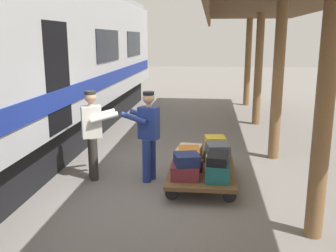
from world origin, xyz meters
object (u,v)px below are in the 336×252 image
(luggage_cart, at_px, (202,170))
(porter_by_door, at_px, (93,132))
(suitcase_maroon_trunk, at_px, (187,162))
(suitcase_black_hardshell, at_px, (218,158))
(suitcase_cream_canvas, at_px, (189,153))
(suitcase_burgundy_valise, at_px, (185,171))
(suitcase_olive_duffel, at_px, (216,153))
(suitcase_slate_roller, at_px, (218,149))
(suitcase_teal_softside, at_px, (217,171))
(suitcase_navy_fabric, at_px, (187,159))
(suitcase_yellow_case, at_px, (215,142))
(suitcase_orange_carryall, at_px, (189,153))
(suitcase_gray_aluminum, at_px, (217,162))
(porter_in_overalls, at_px, (148,133))

(luggage_cart, distance_m, porter_by_door, 2.17)
(suitcase_maroon_trunk, bearing_deg, suitcase_black_hardshell, 135.48)
(suitcase_cream_canvas, distance_m, suitcase_burgundy_valise, 1.12)
(suitcase_olive_duffel, bearing_deg, suitcase_slate_roller, 91.64)
(suitcase_teal_softside, relative_size, suitcase_navy_fabric, 1.39)
(suitcase_teal_softside, distance_m, suitcase_yellow_case, 1.14)
(suitcase_navy_fabric, relative_size, porter_by_door, 0.24)
(suitcase_orange_carryall, bearing_deg, suitcase_black_hardshell, 134.36)
(suitcase_gray_aluminum, bearing_deg, suitcase_navy_fabric, 47.48)
(suitcase_cream_canvas, bearing_deg, suitcase_black_hardshell, 116.51)
(suitcase_maroon_trunk, bearing_deg, suitcase_yellow_case, -132.11)
(suitcase_olive_duffel, height_order, suitcase_orange_carryall, suitcase_orange_carryall)
(suitcase_black_hardshell, bearing_deg, suitcase_slate_roller, -90.69)
(suitcase_orange_carryall, distance_m, porter_by_door, 1.86)
(suitcase_gray_aluminum, xyz_separation_m, suitcase_black_hardshell, (-0.01, 0.54, 0.24))
(suitcase_teal_softside, bearing_deg, suitcase_yellow_case, -88.58)
(suitcase_maroon_trunk, xyz_separation_m, suitcase_yellow_case, (-0.51, -0.57, 0.25))
(suitcase_teal_softside, xyz_separation_m, suitcase_olive_duffel, (0.00, -1.12, -0.02))
(luggage_cart, height_order, suitcase_slate_roller, suitcase_slate_roller)
(suitcase_navy_fabric, bearing_deg, suitcase_black_hardshell, -177.20)
(porter_in_overalls, bearing_deg, suitcase_orange_carryall, 176.24)
(suitcase_teal_softside, height_order, porter_by_door, porter_by_door)
(suitcase_cream_canvas, height_order, suitcase_burgundy_valise, suitcase_burgundy_valise)
(suitcase_yellow_case, height_order, porter_in_overalls, porter_in_overalls)
(suitcase_cream_canvas, xyz_separation_m, porter_in_overalls, (0.75, 0.52, 0.51))
(suitcase_orange_carryall, bearing_deg, porter_in_overalls, -3.76)
(suitcase_slate_roller, relative_size, porter_in_overalls, 0.26)
(suitcase_black_hardshell, xyz_separation_m, porter_by_door, (2.34, -0.56, 0.26))
(luggage_cart, height_order, porter_in_overalls, porter_in_overalls)
(suitcase_orange_carryall, relative_size, suitcase_slate_roller, 1.24)
(suitcase_olive_duffel, distance_m, suitcase_slate_roller, 0.57)
(suitcase_gray_aluminum, relative_size, suitcase_navy_fabric, 1.39)
(suitcase_orange_carryall, height_order, porter_in_overalls, porter_in_overalls)
(suitcase_cream_canvas, relative_size, suitcase_orange_carryall, 1.10)
(porter_in_overalls, bearing_deg, suitcase_teal_softside, 154.88)
(suitcase_olive_duffel, distance_m, porter_by_door, 2.45)
(suitcase_gray_aluminum, distance_m, suitcase_black_hardshell, 0.59)
(luggage_cart, xyz_separation_m, suitcase_maroon_trunk, (0.27, -0.00, 0.15))
(suitcase_orange_carryall, relative_size, suitcase_black_hardshell, 1.02)
(suitcase_teal_softside, height_order, suitcase_navy_fabric, suitcase_navy_fabric)
(porter_in_overalls, bearing_deg, suitcase_cream_canvas, -145.30)
(luggage_cart, height_order, suitcase_black_hardshell, suitcase_black_hardshell)
(luggage_cart, distance_m, suitcase_yellow_case, 0.73)
(suitcase_teal_softside, bearing_deg, suitcase_burgundy_valise, 0.00)
(suitcase_gray_aluminum, relative_size, suitcase_burgundy_valise, 1.18)
(suitcase_slate_roller, bearing_deg, suitcase_burgundy_valise, 47.11)
(luggage_cart, bearing_deg, suitcase_gray_aluminum, -180.00)
(suitcase_navy_fabric, distance_m, suitcase_slate_roller, 0.80)
(suitcase_black_hardshell, distance_m, porter_in_overalls, 1.44)
(suitcase_burgundy_valise, bearing_deg, suitcase_gray_aluminum, -133.96)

